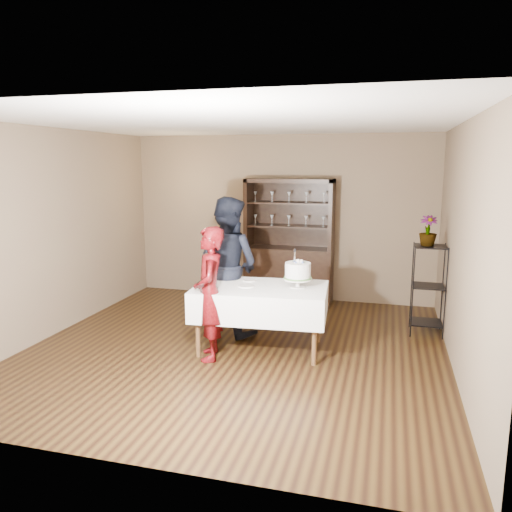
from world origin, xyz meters
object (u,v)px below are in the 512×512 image
object	(u,v)px
plant_etagere	(428,286)
man	(228,266)
china_hutch	(289,262)
cake_table	(261,302)
potted_plant	(428,231)
cake	(298,272)
woman	(210,294)

from	to	relation	value
plant_etagere	man	world-z (taller)	man
china_hutch	cake_table	distance (m)	2.19
potted_plant	man	bearing A→B (deg)	-165.94
man	potted_plant	distance (m)	2.64
man	cake	xyz separation A→B (m)	(1.01, -0.41, 0.06)
cake_table	potted_plant	bearing A→B (deg)	30.10
man	china_hutch	bearing A→B (deg)	-85.34
china_hutch	cake_table	xyz separation A→B (m)	(0.09, -2.19, -0.06)
cake_table	man	bearing A→B (deg)	139.05
cake_table	man	size ratio (longest dim) A/B	0.90
cake	woman	bearing A→B (deg)	-152.02
cake	potted_plant	bearing A→B (deg)	34.66
china_hutch	woman	size ratio (longest dim) A/B	1.29
woman	cake	bearing A→B (deg)	99.11
cake_table	potted_plant	xyz separation A→B (m)	(1.94, 1.13, 0.78)
cake	potted_plant	size ratio (longest dim) A/B	1.19
potted_plant	cake_table	bearing A→B (deg)	-149.90
cake_table	woman	xyz separation A→B (m)	(-0.50, -0.41, 0.17)
china_hutch	man	xyz separation A→B (m)	(-0.48, -1.69, 0.25)
potted_plant	cake	bearing A→B (deg)	-145.34
china_hutch	man	size ratio (longest dim) A/B	1.10
cake	plant_etagere	bearing A→B (deg)	34.11
china_hutch	potted_plant	bearing A→B (deg)	-27.59
china_hutch	woman	bearing A→B (deg)	-98.90
cake_table	potted_plant	world-z (taller)	potted_plant
plant_etagere	potted_plant	distance (m)	0.73
woman	man	bearing A→B (deg)	165.89
woman	cake	xyz separation A→B (m)	(0.93, 0.49, 0.20)
cake_table	woman	distance (m)	0.67
china_hutch	man	world-z (taller)	china_hutch
cake_table	china_hutch	bearing A→B (deg)	92.35
china_hutch	cake	bearing A→B (deg)	-76.03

